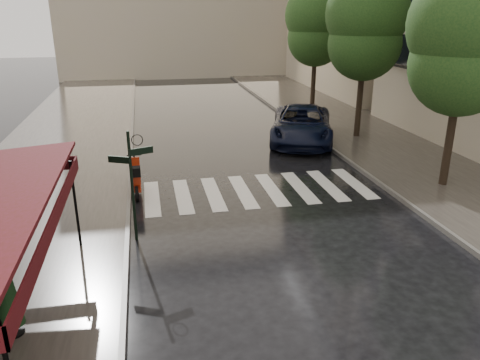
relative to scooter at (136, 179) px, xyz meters
name	(u,v)px	position (x,y,z in m)	size (l,w,h in m)	color
ground	(191,295)	(1.20, -6.45, -0.57)	(120.00, 120.00, 0.00)	black
sidewalk_near	(61,153)	(-3.30, 5.55, -0.51)	(6.00, 60.00, 0.12)	#38332D
sidewalk_far	(370,136)	(11.45, 5.55, -0.51)	(5.50, 60.00, 0.12)	#38332D
curb_near	(131,149)	(-0.25, 5.55, -0.50)	(0.12, 60.00, 0.16)	#595651
curb_far	(317,139)	(8.65, 5.55, -0.50)	(0.12, 60.00, 0.16)	#595651
crosswalk	(257,190)	(4.17, -0.45, -0.57)	(7.85, 3.20, 0.01)	silver
signpost	(132,178)	(0.00, -3.45, 1.26)	(1.17, 0.29, 3.10)	black
tree_near	(466,33)	(10.80, -1.45, 4.75)	(3.80, 3.80, 7.99)	black
tree_mid	(367,20)	(10.70, 5.55, 5.02)	(3.80, 3.80, 8.34)	black
tree_far	(317,20)	(10.90, 12.55, 4.88)	(3.80, 3.80, 8.16)	black
scooter	(136,179)	(0.00, 0.00, 0.00)	(0.50, 1.88, 1.23)	black
parked_car	(302,124)	(7.81, 5.53, 0.26)	(2.78, 6.03, 1.67)	black
parasol_back	(2,272)	(-2.30, -7.23, 0.91)	(0.47, 0.47, 2.53)	black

